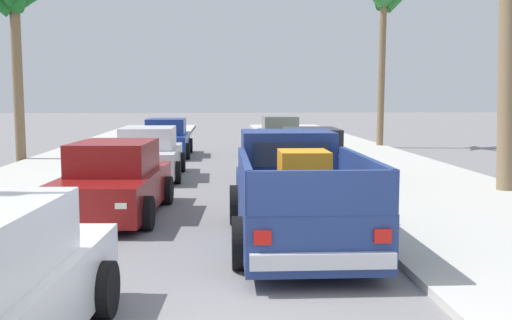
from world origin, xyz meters
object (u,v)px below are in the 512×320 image
object	(u,v)px
car_left_near	(280,134)
car_left_far	(311,157)
car_right_mid	(149,154)
car_right_far	(166,139)
pickup_truck	(295,195)
palm_tree_left_fore	(13,5)
palm_tree_right_fore	(384,4)
car_right_near	(114,182)

from	to	relation	value
car_left_near	car_left_far	bearing A→B (deg)	-90.79
car_left_near	car_right_mid	bearing A→B (deg)	-118.86
car_right_mid	car_right_far	xyz separation A→B (m)	(-0.04, 6.40, 0.00)
pickup_truck	palm_tree_left_fore	bearing A→B (deg)	125.03
palm_tree_left_fore	car_right_far	bearing A→B (deg)	18.96
car_right_far	car_left_near	bearing A→B (deg)	26.93
pickup_truck	car_right_mid	distance (m)	8.63
car_left_far	palm_tree_left_fore	distance (m)	12.65
pickup_truck	palm_tree_left_fore	distance (m)	16.06
palm_tree_left_fore	car_left_near	bearing A→B (deg)	22.92
palm_tree_right_fore	palm_tree_left_fore	bearing A→B (deg)	-162.09
car_left_far	palm_tree_right_fore	size ratio (longest dim) A/B	0.55
car_left_near	car_right_far	xyz separation A→B (m)	(-4.95, -2.52, 0.00)
car_right_mid	palm_tree_left_fore	world-z (taller)	palm_tree_left_fore
pickup_truck	car_left_far	xyz separation A→B (m)	(1.38, 6.90, -0.08)
pickup_truck	car_left_far	distance (m)	7.03
palm_tree_right_fore	pickup_truck	bearing A→B (deg)	-110.15
car_right_mid	car_left_far	distance (m)	4.89
car_left_far	palm_tree_left_fore	xyz separation A→B (m)	(-10.15, 5.61, 5.05)
car_left_near	car_left_far	world-z (taller)	same
car_right_mid	palm_tree_left_fore	bearing A→B (deg)	139.58
car_right_near	car_right_mid	xyz separation A→B (m)	(0.06, 5.64, 0.00)
car_right_near	palm_tree_left_fore	bearing A→B (deg)	117.46
car_right_near	palm_tree_left_fore	world-z (taller)	palm_tree_left_fore
car_right_mid	car_left_far	bearing A→B (deg)	-12.24
car_right_mid	car_left_far	xyz separation A→B (m)	(4.78, -1.04, 0.00)
palm_tree_left_fore	car_right_near	bearing A→B (deg)	-62.54
car_right_mid	palm_tree_right_fore	bearing A→B (deg)	44.06
pickup_truck	palm_tree_right_fore	size ratio (longest dim) A/B	0.66
car_right_far	car_right_mid	bearing A→B (deg)	-89.65
pickup_truck	palm_tree_right_fore	xyz separation A→B (m)	(6.39, 17.40, 5.90)
car_left_near	car_right_far	distance (m)	5.56
palm_tree_right_fore	car_right_mid	bearing A→B (deg)	-135.94
pickup_truck	car_left_far	size ratio (longest dim) A/B	1.21
car_left_near	car_right_far	world-z (taller)	same
car_left_near	car_right_mid	distance (m)	10.18
pickup_truck	palm_tree_left_fore	world-z (taller)	palm_tree_left_fore
car_left_near	palm_tree_left_fore	xyz separation A→B (m)	(-10.28, -4.35, 5.05)
car_left_far	palm_tree_right_fore	xyz separation A→B (m)	(5.00, 10.50, 5.98)
car_right_near	palm_tree_right_fore	bearing A→B (deg)	56.90
car_right_near	car_right_far	bearing A→B (deg)	89.89
car_left_far	palm_tree_left_fore	world-z (taller)	palm_tree_left_fore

